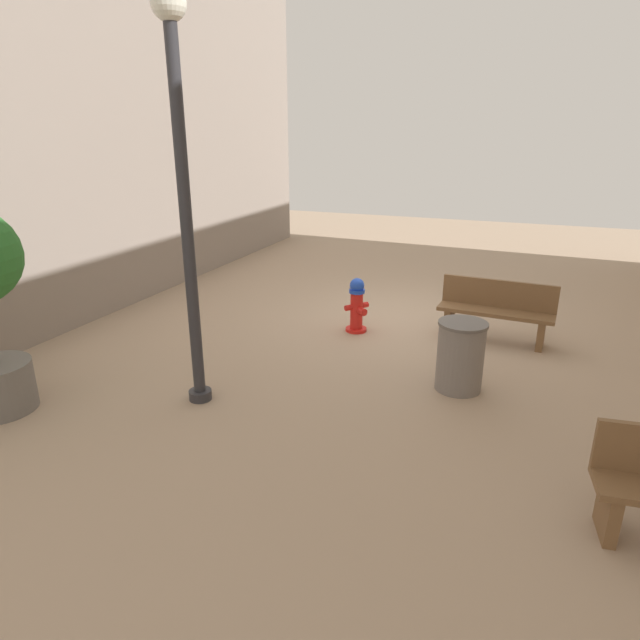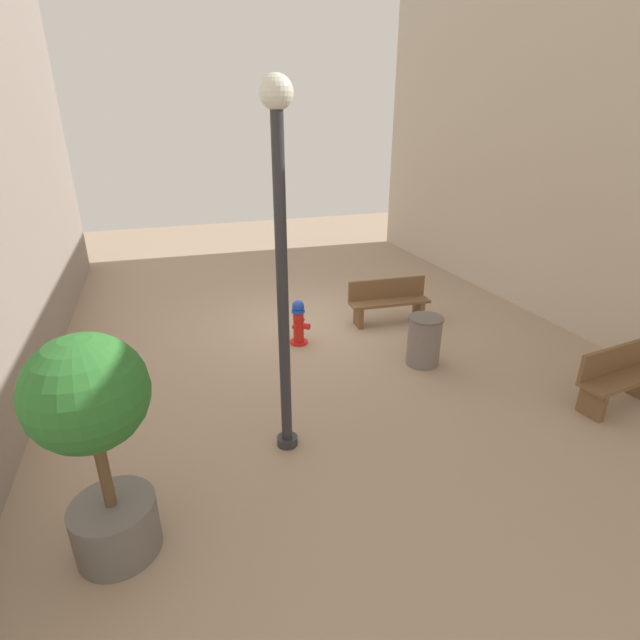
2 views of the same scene
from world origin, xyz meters
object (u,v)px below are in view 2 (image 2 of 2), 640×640
object	(u,v)px
bench_far	(618,377)
planter_tree	(95,429)
bench_near	(388,300)
street_lamp	(281,245)
fire_hydrant	(299,322)
trash_bin	(424,341)

from	to	relation	value
bench_far	planter_tree	size ratio (longest dim) A/B	0.63
bench_near	street_lamp	size ratio (longest dim) A/B	0.39
bench_near	bench_far	distance (m)	4.50
fire_hydrant	trash_bin	world-z (taller)	trash_bin
bench_near	street_lamp	world-z (taller)	street_lamp
fire_hydrant	bench_near	size ratio (longest dim) A/B	0.51
fire_hydrant	bench_far	world-z (taller)	bench_far
bench_near	trash_bin	xyz separation A→B (m)	(0.29, 1.98, -0.04)
planter_tree	trash_bin	distance (m)	5.73
bench_near	planter_tree	world-z (taller)	planter_tree
planter_tree	bench_far	bearing A→B (deg)	-176.83
trash_bin	planter_tree	bearing A→B (deg)	26.85
planter_tree	street_lamp	xyz separation A→B (m)	(-2.08, -1.09, 1.29)
bench_far	trash_bin	size ratio (longest dim) A/B	1.67
fire_hydrant	planter_tree	xyz separation A→B (m)	(3.16, 4.10, 1.03)
bench_far	fire_hydrant	bearing A→B (deg)	-43.15
bench_near	trash_bin	size ratio (longest dim) A/B	1.95
fire_hydrant	trash_bin	xyz separation A→B (m)	(-1.87, 1.56, 0.00)
trash_bin	street_lamp	bearing A→B (deg)	26.32
fire_hydrant	bench_far	bearing A→B (deg)	136.85
bench_far	planter_tree	world-z (taller)	planter_tree
street_lamp	trash_bin	distance (m)	4.02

